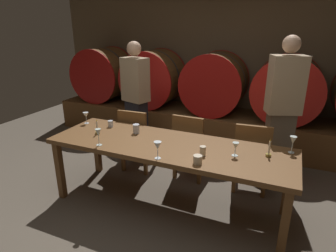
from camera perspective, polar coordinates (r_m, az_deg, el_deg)
ground_plane at (r=3.17m, az=-2.87°, el=-17.79°), size 8.36×8.36×0.00m
back_wall at (r=5.29m, az=11.05°, el=11.84°), size 6.43×0.24×2.48m
barrel_shelf at (r=4.99m, az=8.90°, el=-0.08°), size 5.79×0.90×0.52m
wine_barrel_far_left at (r=5.73m, az=-12.73°, el=10.03°), size 1.00×0.76×1.00m
wine_barrel_left at (r=5.18m, az=-2.92°, el=9.49°), size 1.00×0.76×1.00m
wine_barrel_center at (r=4.79m, az=9.31°, el=8.43°), size 1.00×0.76×1.00m
wine_barrel_right at (r=4.66m, az=22.72°, el=6.84°), size 1.00×0.76×1.00m
dining_table at (r=3.02m, az=0.03°, el=-4.82°), size 2.57×0.82×0.74m
chair_left at (r=3.88m, az=-6.30°, el=-2.20°), size 0.42×0.42×0.88m
chair_center at (r=3.67m, az=4.46°, el=-3.51°), size 0.41×0.41×0.88m
chair_right at (r=3.51m, az=16.39°, el=-5.43°), size 0.43×0.43×0.88m
guest_left at (r=4.31m, az=-6.43°, el=5.45°), size 0.43×0.34×1.71m
guest_right at (r=3.65m, az=21.81°, el=2.47°), size 0.44×0.36×1.82m
candle_left at (r=3.35m, az=-13.94°, el=-0.78°), size 0.05×0.05×0.18m
candle_right at (r=2.87m, az=19.49°, el=-4.89°), size 0.05×0.05×0.18m
wine_glass_far_left at (r=3.72m, az=-16.08°, el=2.06°), size 0.07×0.07×0.15m
wine_glass_left at (r=3.01m, az=-13.76°, el=-1.50°), size 0.06×0.06×0.18m
wine_glass_center at (r=2.63m, az=-2.09°, el=-4.07°), size 0.07×0.07×0.17m
wine_glass_right at (r=2.77m, az=13.33°, el=-4.00°), size 0.06×0.06×0.14m
wine_glass_far_right at (r=3.00m, az=23.69°, el=-2.73°), size 0.06×0.06×0.17m
cup_far_left at (r=3.55m, az=-11.42°, el=0.46°), size 0.06×0.06×0.08m
cup_center_left at (r=3.29m, az=-6.37°, el=-0.54°), size 0.08×0.08×0.11m
cup_center_right at (r=2.74m, az=6.95°, el=-4.97°), size 0.06×0.06×0.09m
cup_far_right at (r=2.59m, az=5.95°, el=-6.68°), size 0.08×0.08×0.08m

